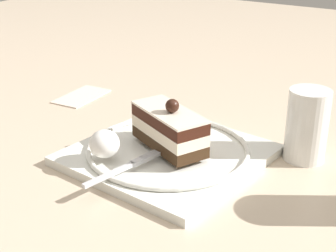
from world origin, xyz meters
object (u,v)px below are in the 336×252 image
Objects in this scene: whipped_cream_dollop at (104,144)px; drink_glass_near at (306,130)px; folded_napkin at (82,96)px; fork at (125,167)px; cake_slice at (169,128)px; dessert_plate at (168,153)px.

drink_glass_near reaches higher than whipped_cream_dollop.
fork is at bearing 140.38° from folded_napkin.
cake_slice is 0.18m from drink_glass_near.
drink_glass_near is (-0.16, -0.10, 0.03)m from dessert_plate.
folded_napkin is at bearing -25.22° from cake_slice.
whipped_cream_dollop is (0.05, 0.07, 0.03)m from dessert_plate.
dessert_plate is 2.03× the size of cake_slice.
dessert_plate is at bearing 32.34° from drink_glass_near.
fork is (-0.04, 0.01, -0.02)m from whipped_cream_dollop.
whipped_cream_dollop is at bearing 52.37° from cake_slice.
dessert_plate is at bearing -97.31° from fork.
whipped_cream_dollop reaches higher than fork.
drink_glass_near is 0.42m from folded_napkin.
cake_slice is 0.30m from folded_napkin.
whipped_cream_dollop reaches higher than folded_napkin.
drink_glass_near is at bearing -147.66° from dessert_plate.
cake_slice is 1.06× the size of fork.
fork is (0.01, 0.08, 0.01)m from dessert_plate.
fork reaches higher than dessert_plate.
folded_napkin is (0.25, -0.21, -0.02)m from fork.
dessert_plate is 2.15× the size of fork.
dessert_plate is 6.60× the size of whipped_cream_dollop.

